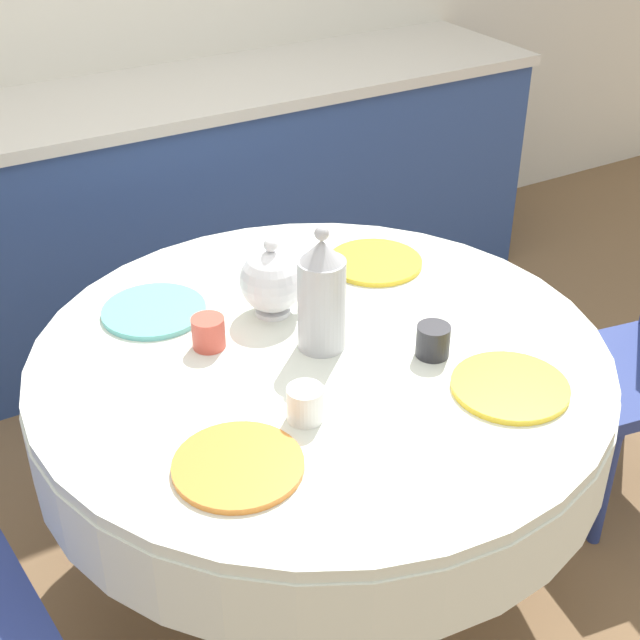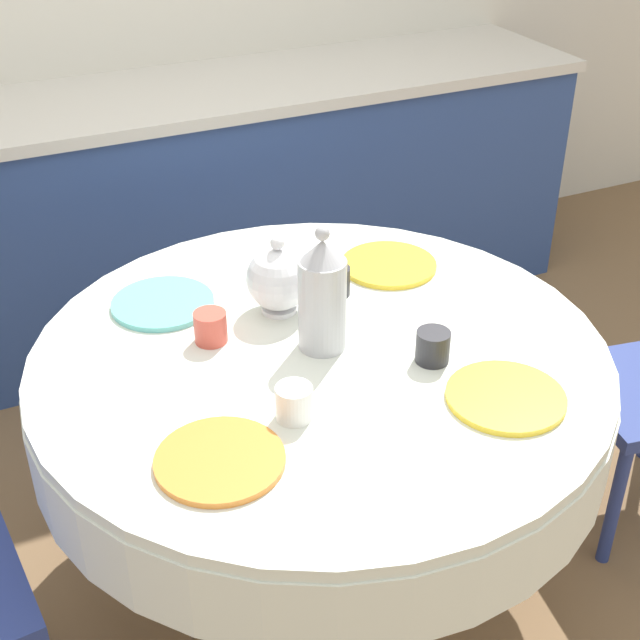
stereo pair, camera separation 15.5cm
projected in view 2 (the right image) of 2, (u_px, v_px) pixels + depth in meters
The scene contains 13 objects.
ground_plane at pixel (320, 568), 2.43m from camera, with size 12.00×12.00×0.00m, color brown.
kitchen_counter at pixel (158, 216), 3.26m from camera, with size 3.24×0.64×0.92m.
dining_table at pixel (320, 392), 2.11m from camera, with size 1.35×1.35×0.72m.
plate_near_left at pixel (220, 460), 1.71m from camera, with size 0.25×0.25×0.01m, color orange.
cup_near_left at pixel (294, 403), 1.82m from camera, with size 0.08×0.08×0.08m, color white.
plate_near_right at pixel (506, 397), 1.88m from camera, with size 0.25×0.25×0.01m, color yellow.
cup_near_right at pixel (433, 346), 1.99m from camera, with size 0.08×0.08×0.08m, color #28282D.
plate_far_left at pixel (163, 303), 2.21m from camera, with size 0.25×0.25×0.01m, color #60BCB7.
cup_far_left at pixel (210, 327), 2.06m from camera, with size 0.08×0.08×0.08m, color #CC4C3D.
plate_far_right at pixel (389, 265), 2.38m from camera, with size 0.25×0.25×0.01m, color yellow.
cup_far_right at pixel (335, 281), 2.24m from camera, with size 0.08×0.08×0.08m, color #28282D.
coffee_carafe at pixel (322, 296), 1.99m from camera, with size 0.11×0.11×0.31m.
teapot at pixel (279, 279), 2.15m from camera, with size 0.22×0.16×0.20m.
Camera 2 is at (-0.72, -1.54, 1.86)m, focal length 50.00 mm.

